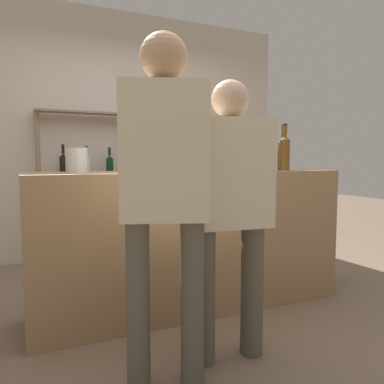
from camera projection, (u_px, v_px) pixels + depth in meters
name	position (u px, v px, depth m)	size (l,w,h in m)	color
ground_plane	(192.00, 306.00, 2.85)	(16.00, 16.00, 0.00)	#7A6651
bar_counter	(192.00, 240.00, 2.81)	(2.32, 0.56, 1.03)	#997551
back_wall	(127.00, 135.00, 4.43)	(3.92, 0.12, 2.80)	beige
back_shelf	(131.00, 162.00, 4.30)	(2.03, 0.18, 1.63)	#897056
counter_bottle_0	(257.00, 154.00, 3.00)	(0.07, 0.07, 0.33)	black
counter_bottle_1	(185.00, 155.00, 2.90)	(0.07, 0.07, 0.33)	brown
counter_bottle_2	(285.00, 152.00, 2.88)	(0.08, 0.08, 0.36)	brown
counter_bottle_3	(266.00, 154.00, 2.89)	(0.08, 0.08, 0.34)	#0F1956
counter_bottle_4	(146.00, 151.00, 2.54)	(0.08, 0.08, 0.37)	#0F1956
counter_bottle_5	(283.00, 153.00, 3.05)	(0.08, 0.08, 0.37)	brown
wine_glass	(127.00, 154.00, 2.48)	(0.07, 0.07, 0.17)	silver
ice_bucket	(213.00, 157.00, 2.82)	(0.24, 0.24, 0.21)	#B2B2B7
cork_jar	(76.00, 161.00, 2.41)	(0.14, 0.14, 0.16)	silver
customer_left	(165.00, 182.00, 1.78)	(0.45, 0.31, 1.70)	#575347
customer_center	(229.00, 201.00, 2.04)	(0.48, 0.25, 1.54)	#575347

